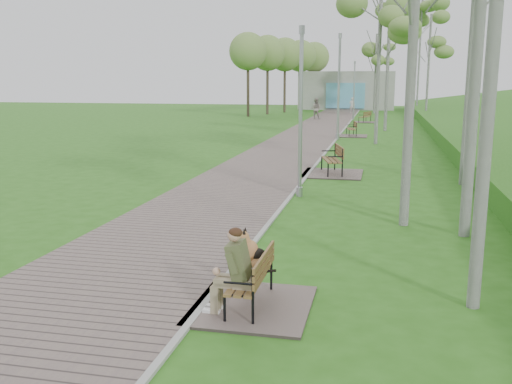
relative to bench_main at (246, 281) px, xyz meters
The scene contains 17 objects.
ground 5.07m from the bench_main, 96.58° to the left, with size 120.00×120.00×0.00m, color #295F16.
walkway 26.62m from the bench_main, 95.02° to the left, with size 3.50×67.00×0.04m, color #695955.
kerb 26.53m from the bench_main, 91.25° to the left, with size 0.10×67.00×0.05m, color #999993.
building_north 56.05m from the bench_main, 92.13° to the left, with size 10.00×5.20×4.00m.
bench_main is the anchor object (origin of this frame).
bench_second 11.80m from the bench_main, 89.18° to the left, with size 1.97×2.19×1.21m.
bench_third 25.23m from the bench_main, 89.75° to the left, with size 1.67×1.86×1.03m.
bench_far 36.24m from the bench_main, 89.19° to the left, with size 1.63×1.81×1.00m.
lamp_post_near 8.06m from the bench_main, 92.65° to the left, with size 0.17×0.17×4.52m.
lamp_post_second 23.42m from the bench_main, 91.30° to the left, with size 0.21×0.21×5.50m.
lamp_post_third 39.32m from the bench_main, 90.74° to the left, with size 0.18×0.18×4.58m.
pedestrian_near 47.54m from the bench_main, 91.25° to the left, with size 0.55×0.36×1.50m, color silver.
pedestrian_far 38.80m from the bench_main, 95.12° to the left, with size 0.82×0.64×1.70m, color gray.
birch_mid_c 22.42m from the bench_main, 86.03° to the left, with size 2.88×2.88×8.20m.
birch_far_c 38.99m from the bench_main, 82.53° to the left, with size 2.41×2.41×8.23m.
birch_distant_a 48.70m from the bench_main, 88.84° to the left, with size 2.54×2.54×7.61m.
birch_distant_b 48.64m from the bench_main, 84.19° to the left, with size 2.90×2.90×12.12m.
Camera 1 is at (2.34, -12.34, 3.15)m, focal length 40.00 mm.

